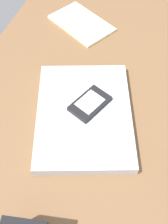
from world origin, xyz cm
name	(u,v)px	position (x,y,z in cm)	size (l,w,h in cm)	color
desk_surface	(105,130)	(0.00, 0.00, 1.50)	(120.00, 80.00, 3.00)	brown
laptop_closed	(84,114)	(1.16, 5.74, 4.15)	(30.57, 22.63, 2.30)	#B7BABC
cell_phone_on_laptop	(90,103)	(3.42, 5.01, 5.89)	(11.42, 9.50, 1.27)	black
notepad	(81,23)	(35.14, 17.78, 3.40)	(12.02, 19.56, 0.80)	#F2EDB2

